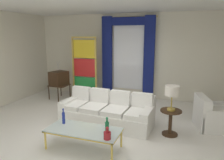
# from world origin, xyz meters

# --- Properties ---
(ground_plane) EXTENTS (16.00, 16.00, 0.00)m
(ground_plane) POSITION_xyz_m (0.00, 0.00, 0.00)
(ground_plane) COLOR white
(wall_rear) EXTENTS (8.00, 0.12, 3.00)m
(wall_rear) POSITION_xyz_m (0.00, 3.06, 1.50)
(wall_rear) COLOR silver
(wall_rear) RESTS_ON ground
(ceiling_slab) EXTENTS (8.00, 7.60, 0.04)m
(ceiling_slab) POSITION_xyz_m (0.00, 0.80, 3.02)
(ceiling_slab) COLOR white
(curtained_window) EXTENTS (2.00, 0.17, 2.70)m
(curtained_window) POSITION_xyz_m (-0.09, 2.89, 1.74)
(curtained_window) COLOR white
(curtained_window) RESTS_ON ground
(couch_white_long) EXTENTS (2.39, 1.05, 0.86)m
(couch_white_long) POSITION_xyz_m (0.07, 0.41, 0.31)
(couch_white_long) COLOR white
(couch_white_long) RESTS_ON ground
(coffee_table) EXTENTS (1.49, 0.67, 0.41)m
(coffee_table) POSITION_xyz_m (0.05, -0.93, 0.38)
(coffee_table) COLOR silver
(coffee_table) RESTS_ON ground
(bottle_blue_decanter) EXTENTS (0.13, 0.13, 0.24)m
(bottle_blue_decanter) POSITION_xyz_m (0.65, -1.16, 0.49)
(bottle_blue_decanter) COLOR maroon
(bottle_blue_decanter) RESTS_ON coffee_table
(bottle_crystal_tall) EXTENTS (0.06, 0.06, 0.34)m
(bottle_crystal_tall) POSITION_xyz_m (-0.48, -0.81, 0.55)
(bottle_crystal_tall) COLOR navy
(bottle_crystal_tall) RESTS_ON coffee_table
(bottle_amber_squat) EXTENTS (0.08, 0.08, 0.32)m
(bottle_amber_squat) POSITION_xyz_m (0.55, -0.92, 0.54)
(bottle_amber_squat) COLOR #196B3D
(bottle_amber_squat) RESTS_ON coffee_table
(vintage_tv) EXTENTS (0.65, 0.70, 1.35)m
(vintage_tv) POSITION_xyz_m (-2.32, 1.88, 0.73)
(vintage_tv) COLOR #382314
(vintage_tv) RESTS_ON ground
(armchair_white) EXTENTS (0.99, 0.98, 0.80)m
(armchair_white) POSITION_xyz_m (2.59, 0.97, 0.29)
(armchair_white) COLOR white
(armchair_white) RESTS_ON ground
(stained_glass_divider) EXTENTS (0.95, 0.05, 2.20)m
(stained_glass_divider) POSITION_xyz_m (-1.55, 2.36, 1.06)
(stained_glass_divider) COLOR gold
(stained_glass_divider) RESTS_ON ground
(peacock_figurine) EXTENTS (0.44, 0.60, 0.50)m
(peacock_figurine) POSITION_xyz_m (-1.18, 2.03, 0.22)
(peacock_figurine) COLOR beige
(peacock_figurine) RESTS_ON ground
(round_side_table) EXTENTS (0.48, 0.48, 0.59)m
(round_side_table) POSITION_xyz_m (1.66, 0.26, 0.36)
(round_side_table) COLOR #382314
(round_side_table) RESTS_ON ground
(table_lamp_brass) EXTENTS (0.32, 0.32, 0.57)m
(table_lamp_brass) POSITION_xyz_m (1.66, 0.26, 1.03)
(table_lamp_brass) COLOR #B29338
(table_lamp_brass) RESTS_ON round_side_table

